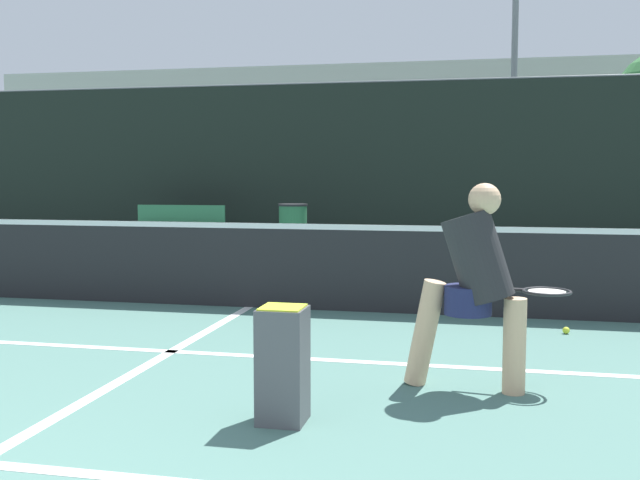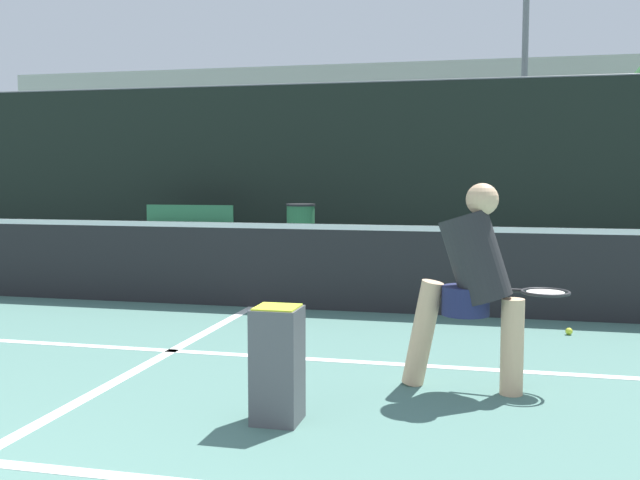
% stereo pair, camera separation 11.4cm
% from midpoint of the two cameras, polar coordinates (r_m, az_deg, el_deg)
% --- Properties ---
extents(court_service_line, '(8.25, 0.10, 0.01)m').
position_cam_midpoint_polar(court_service_line, '(6.52, -11.75, -8.31)').
color(court_service_line, white).
rests_on(court_service_line, ground).
extents(court_center_mark, '(0.10, 4.64, 0.01)m').
position_cam_midpoint_polar(court_center_mark, '(6.36, -12.40, -8.65)').
color(court_center_mark, white).
rests_on(court_center_mark, ground).
extents(net, '(11.09, 0.09, 1.07)m').
position_cam_midpoint_polar(net, '(8.41, -5.84, -1.68)').
color(net, slate).
rests_on(net, ground).
extents(fence_back, '(24.00, 0.06, 3.34)m').
position_cam_midpoint_polar(fence_back, '(15.27, 2.52, 5.74)').
color(fence_back, black).
rests_on(fence_back, ground).
extents(player_practicing, '(1.18, 0.57, 1.45)m').
position_cam_midpoint_polar(player_practicing, '(5.26, 11.14, -3.02)').
color(player_practicing, '#DBAD84').
rests_on(player_practicing, ground).
extents(tennis_ball_scattered_4, '(0.07, 0.07, 0.07)m').
position_cam_midpoint_polar(tennis_ball_scattered_4, '(7.41, 17.82, -6.57)').
color(tennis_ball_scattered_4, '#D1E033').
rests_on(tennis_ball_scattered_4, ground).
extents(ball_hopper, '(0.28, 0.28, 0.71)m').
position_cam_midpoint_polar(ball_hopper, '(4.57, -3.58, -9.25)').
color(ball_hopper, '#4C4C51').
rests_on(ball_hopper, ground).
extents(courtside_bench, '(1.84, 0.46, 0.86)m').
position_cam_midpoint_polar(courtside_bench, '(15.16, -10.88, 1.16)').
color(courtside_bench, '#33724C').
rests_on(courtside_bench, ground).
extents(trash_bin, '(0.55, 0.55, 0.92)m').
position_cam_midpoint_polar(trash_bin, '(14.09, -2.31, 0.90)').
color(trash_bin, '#28603D').
rests_on(trash_bin, ground).
extents(parked_car, '(1.68, 4.69, 1.37)m').
position_cam_midpoint_polar(parked_car, '(19.42, -1.43, 2.42)').
color(parked_car, silver).
rests_on(parked_car, ground).
extents(floodlight_mast, '(1.10, 0.24, 7.92)m').
position_cam_midpoint_polar(floodlight_mast, '(20.05, 14.48, 15.27)').
color(floodlight_mast, slate).
rests_on(floodlight_mast, ground).
extents(building_far, '(36.00, 2.40, 5.78)m').
position_cam_midpoint_polar(building_far, '(30.69, 7.53, 7.70)').
color(building_far, '#B2ADA3').
rests_on(building_far, ground).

